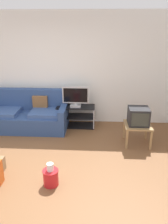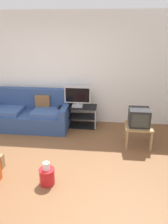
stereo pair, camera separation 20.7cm
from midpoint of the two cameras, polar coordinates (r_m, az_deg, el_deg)
ground_plane at (r=4.06m, az=-12.29°, el=-15.14°), size 9.00×9.80×0.02m
wall_back at (r=5.76m, az=-5.78°, el=10.72°), size 9.00×0.10×2.70m
couch at (r=5.69m, az=-12.53°, el=-0.50°), size 1.95×0.87×0.91m
tv_stand at (r=5.61m, az=-0.50°, el=-1.02°), size 0.92×0.43×0.52m
flat_tv at (r=5.43m, az=-0.55°, el=3.80°), size 0.63×0.22×0.49m
side_table at (r=4.82m, az=14.66°, el=-4.03°), size 0.54×0.54×0.44m
crt_tv at (r=4.74m, az=14.89°, el=-1.27°), size 0.41×0.41×0.35m
cleaning_bucket at (r=3.71m, az=-7.65°, el=-15.45°), size 0.25×0.25×0.38m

